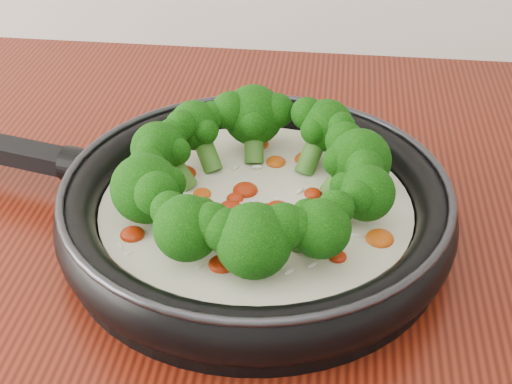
# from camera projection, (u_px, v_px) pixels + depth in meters

# --- Properties ---
(skillet) EXTENTS (0.59, 0.43, 0.10)m
(skillet) POSITION_uv_depth(u_px,v_px,m) (252.00, 201.00, 0.65)
(skillet) COLOR black
(skillet) RESTS_ON counter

